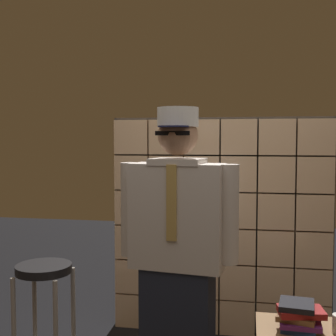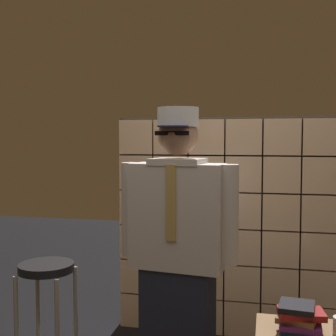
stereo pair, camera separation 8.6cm
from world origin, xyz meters
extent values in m
cube|color=#E0B78C|center=(-0.72, 1.38, 0.14)|extent=(0.28, 0.08, 0.28)
cube|color=#E0B78C|center=(-0.43, 1.38, 0.14)|extent=(0.28, 0.08, 0.28)
cube|color=#E0B78C|center=(-0.14, 1.38, 0.14)|extent=(0.28, 0.08, 0.28)
cube|color=#E0B78C|center=(0.14, 1.38, 0.14)|extent=(0.28, 0.08, 0.28)
cube|color=#E0B78C|center=(0.43, 1.38, 0.14)|extent=(0.28, 0.08, 0.28)
cube|color=#E0B78C|center=(0.72, 1.38, 0.14)|extent=(0.28, 0.08, 0.28)
cube|color=#E0B78C|center=(-0.72, 1.38, 0.43)|extent=(0.28, 0.08, 0.28)
cube|color=#E0B78C|center=(-0.43, 1.38, 0.43)|extent=(0.28, 0.08, 0.28)
cube|color=#E0B78C|center=(-0.14, 1.38, 0.43)|extent=(0.28, 0.08, 0.28)
cube|color=#E0B78C|center=(0.14, 1.38, 0.43)|extent=(0.28, 0.08, 0.28)
cube|color=#E0B78C|center=(0.43, 1.38, 0.43)|extent=(0.28, 0.08, 0.28)
cube|color=#E0B78C|center=(0.72, 1.38, 0.43)|extent=(0.28, 0.08, 0.28)
cube|color=#E0B78C|center=(-0.72, 1.38, 0.71)|extent=(0.28, 0.08, 0.28)
cube|color=#E0B78C|center=(-0.43, 1.38, 0.71)|extent=(0.28, 0.08, 0.28)
cube|color=#E0B78C|center=(-0.14, 1.38, 0.71)|extent=(0.28, 0.08, 0.28)
cube|color=#E0B78C|center=(0.14, 1.38, 0.71)|extent=(0.28, 0.08, 0.28)
cube|color=#E0B78C|center=(0.43, 1.38, 0.71)|extent=(0.28, 0.08, 0.28)
cube|color=#E0B78C|center=(0.72, 1.38, 0.71)|extent=(0.28, 0.08, 0.28)
cube|color=#E0B78C|center=(-0.72, 1.38, 1.00)|extent=(0.28, 0.08, 0.28)
cube|color=#E0B78C|center=(-0.43, 1.38, 1.00)|extent=(0.28, 0.08, 0.28)
cube|color=#E0B78C|center=(-0.14, 1.38, 1.00)|extent=(0.28, 0.08, 0.28)
cube|color=#E0B78C|center=(0.14, 1.38, 1.00)|extent=(0.28, 0.08, 0.28)
cube|color=#E0B78C|center=(0.43, 1.38, 1.00)|extent=(0.28, 0.08, 0.28)
cube|color=#E0B78C|center=(0.72, 1.38, 1.00)|extent=(0.28, 0.08, 0.28)
cube|color=#E0B78C|center=(-0.72, 1.38, 1.29)|extent=(0.28, 0.08, 0.28)
cube|color=#E0B78C|center=(-0.43, 1.38, 1.29)|extent=(0.28, 0.08, 0.28)
cube|color=#E0B78C|center=(-0.14, 1.38, 1.29)|extent=(0.28, 0.08, 0.28)
cube|color=#E0B78C|center=(0.14, 1.38, 1.29)|extent=(0.28, 0.08, 0.28)
cube|color=#E0B78C|center=(0.43, 1.38, 1.29)|extent=(0.28, 0.08, 0.28)
cube|color=#E0B78C|center=(0.72, 1.38, 1.29)|extent=(0.28, 0.08, 0.28)
cube|color=#E0B78C|center=(-0.72, 1.38, 1.58)|extent=(0.28, 0.08, 0.28)
cube|color=#E0B78C|center=(-0.43, 1.38, 1.58)|extent=(0.28, 0.08, 0.28)
cube|color=#E0B78C|center=(-0.14, 1.38, 1.58)|extent=(0.28, 0.08, 0.28)
cube|color=#E0B78C|center=(0.14, 1.38, 1.58)|extent=(0.28, 0.08, 0.28)
cube|color=#E0B78C|center=(0.43, 1.38, 1.58)|extent=(0.28, 0.08, 0.28)
cube|color=#E0B78C|center=(0.72, 1.38, 1.58)|extent=(0.28, 0.08, 0.28)
cube|color=#38332D|center=(0.00, 1.43, 0.86)|extent=(1.75, 0.02, 1.75)
cube|color=silver|center=(-0.17, 0.30, 1.13)|extent=(0.55, 0.29, 0.59)
cube|color=tan|center=(-0.18, 0.19, 1.22)|extent=(0.06, 0.02, 0.41)
cube|color=silver|center=(-0.17, 0.30, 1.43)|extent=(0.32, 0.27, 0.04)
sphere|color=#A87A5B|center=(-0.17, 0.30, 1.58)|extent=(0.23, 0.23, 0.23)
ellipsoid|color=black|center=(-0.17, 0.25, 1.54)|extent=(0.16, 0.10, 0.10)
cube|color=black|center=(-0.18, 0.20, 1.59)|extent=(0.19, 0.04, 0.02)
cylinder|color=#191E47|center=(-0.18, 0.22, 1.63)|extent=(0.19, 0.19, 0.01)
cylinder|color=white|center=(-0.17, 0.30, 1.68)|extent=(0.23, 0.23, 0.11)
cylinder|color=silver|center=(0.12, 0.26, 1.15)|extent=(0.12, 0.12, 0.54)
cylinder|color=silver|center=(-0.46, 0.34, 1.15)|extent=(0.12, 0.12, 0.54)
cylinder|color=black|center=(-1.01, 0.35, 0.77)|extent=(0.34, 0.34, 0.05)
cylinder|color=#A59E93|center=(-1.14, 0.49, 0.37)|extent=(0.03, 0.03, 0.74)
cylinder|color=#A59E93|center=(-0.87, 0.49, 0.37)|extent=(0.03, 0.03, 0.74)
cube|color=navy|center=(0.50, 0.23, 0.57)|extent=(0.20, 0.21, 0.03)
cube|color=#591E66|center=(0.50, 0.22, 0.59)|extent=(0.22, 0.18, 0.02)
cube|color=brown|center=(0.48, 0.23, 0.62)|extent=(0.22, 0.19, 0.03)
cube|color=maroon|center=(0.50, 0.23, 0.65)|extent=(0.25, 0.18, 0.03)
cube|color=black|center=(0.48, 0.23, 0.68)|extent=(0.20, 0.21, 0.03)
camera|label=1|loc=(0.23, -2.19, 1.56)|focal=48.39mm
camera|label=2|loc=(0.32, -2.17, 1.56)|focal=48.39mm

